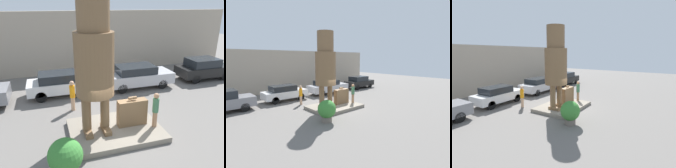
{
  "view_description": "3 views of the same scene",
  "coord_description": "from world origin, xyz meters",
  "views": [
    {
      "loc": [
        -2.73,
        -8.21,
        5.62
      ],
      "look_at": [
        -0.17,
        -0.01,
        2.41
      ],
      "focal_mm": 35.0,
      "sensor_mm": 36.0,
      "label": 1
    },
    {
      "loc": [
        -9.13,
        -10.72,
        4.14
      ],
      "look_at": [
        0.31,
        -0.07,
        2.0
      ],
      "focal_mm": 28.0,
      "sensor_mm": 36.0,
      "label": 2
    },
    {
      "loc": [
        -11.06,
        -7.09,
        4.31
      ],
      "look_at": [
        0.28,
        0.07,
        1.87
      ],
      "focal_mm": 28.0,
      "sensor_mm": 36.0,
      "label": 3
    }
  ],
  "objects": [
    {
      "name": "worker_hivis",
      "position": [
        -1.54,
        2.83,
        0.94
      ],
      "size": [
        0.29,
        0.29,
        1.72
      ],
      "color": "tan",
      "rests_on": "ground_plane"
    },
    {
      "name": "ground_plane",
      "position": [
        0.0,
        0.0,
        0.0
      ],
      "size": [
        60.0,
        60.0,
        0.0
      ],
      "primitive_type": "plane",
      "color": "slate"
    },
    {
      "name": "parked_car_black",
      "position": [
        8.89,
        5.19,
        0.86
      ],
      "size": [
        4.23,
        1.81,
        1.64
      ],
      "color": "black",
      "rests_on": "ground_plane"
    },
    {
      "name": "pedestal",
      "position": [
        0.0,
        0.0,
        0.12
      ],
      "size": [
        4.13,
        2.94,
        0.25
      ],
      "color": "gray",
      "rests_on": "ground_plane"
    },
    {
      "name": "statue_figure",
      "position": [
        -0.9,
        0.0,
        3.69
      ],
      "size": [
        1.59,
        1.59,
        5.88
      ],
      "color": "brown",
      "rests_on": "pedestal"
    },
    {
      "name": "parked_car_silver",
      "position": [
        3.29,
        5.07,
        0.84
      ],
      "size": [
        4.75,
        1.89,
        1.58
      ],
      "color": "#B7B7BC",
      "rests_on": "ground_plane"
    },
    {
      "name": "tourist",
      "position": [
        1.76,
        -0.41,
        1.15
      ],
      "size": [
        0.28,
        0.28,
        1.65
      ],
      "color": "#A87A56",
      "rests_on": "pedestal"
    },
    {
      "name": "planter_pot",
      "position": [
        -2.44,
        -2.09,
        0.8
      ],
      "size": [
        1.19,
        1.19,
        1.46
      ],
      "color": "#70665B",
      "rests_on": "ground_plane"
    },
    {
      "name": "parked_car_white",
      "position": [
        -1.98,
        5.18,
        0.81
      ],
      "size": [
        4.17,
        1.73,
        1.52
      ],
      "color": "silver",
      "rests_on": "ground_plane"
    },
    {
      "name": "giant_suitcase",
      "position": [
        0.83,
        0.08,
        0.87
      ],
      "size": [
        1.37,
        0.43,
        1.41
      ],
      "color": "brown",
      "rests_on": "pedestal"
    },
    {
      "name": "building_backdrop",
      "position": [
        0.0,
        9.93,
        2.51
      ],
      "size": [
        28.0,
        0.6,
        5.03
      ],
      "color": "tan",
      "rests_on": "ground_plane"
    }
  ]
}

